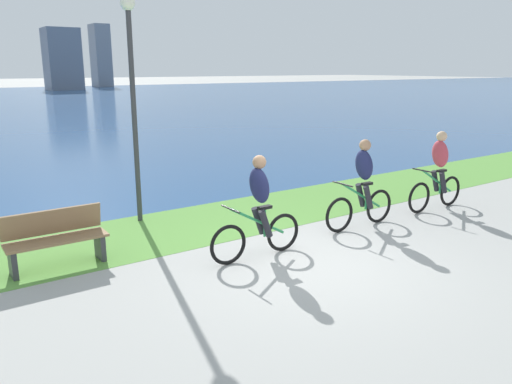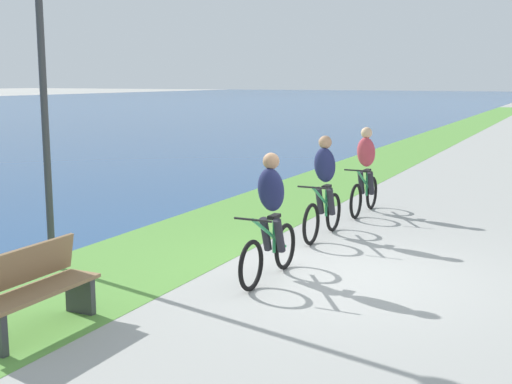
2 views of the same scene
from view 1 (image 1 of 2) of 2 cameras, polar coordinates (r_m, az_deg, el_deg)
name	(u,v)px [view 1 (image 1 of 2)]	position (r m, az deg, el deg)	size (l,w,h in m)	color
ground_plane	(313,264)	(8.12, 6.49, -8.07)	(300.00, 300.00, 0.00)	#9E9E99
grass_strip_bayside	(220,220)	(10.33, -4.09, -3.13)	(120.00, 2.47, 0.01)	#59933D
cyclist_lead	(258,208)	(8.09, 0.28, -1.79)	(1.74, 0.52, 1.69)	black
cyclist_trailing	(362,185)	(9.85, 11.97, 0.80)	(1.76, 0.52, 1.72)	black
cyclist_distant_rear	(438,171)	(11.58, 19.95, 2.21)	(1.76, 0.52, 1.72)	black
bench_near_path	(56,239)	(8.41, -21.74, -4.98)	(1.50, 0.47, 0.90)	olive
lamppost_tall	(132,80)	(10.10, -13.87, 12.19)	(0.28, 0.28, 4.32)	#38383D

